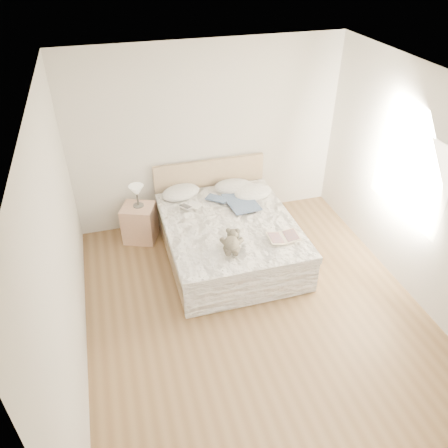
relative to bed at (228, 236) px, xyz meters
The scene contains 17 objects.
floor 1.23m from the bed, 90.00° to the right, with size 4.00×4.50×0.00m, color brown.
ceiling 2.67m from the bed, 90.00° to the right, with size 4.00×4.50×0.00m, color white.
wall_back 1.49m from the bed, 90.00° to the left, with size 4.00×0.02×2.70m, color silver.
wall_front 3.60m from the bed, 90.00° to the right, with size 4.00×0.02×2.70m, color silver.
wall_left 2.55m from the bed, 149.21° to the right, with size 0.02×4.50×2.70m, color silver.
wall_right 2.55m from the bed, 30.79° to the right, with size 0.02×4.50×2.70m, color silver.
window 2.46m from the bed, 24.16° to the right, with size 0.02×1.30×1.10m, color white.
bed is the anchor object (origin of this frame).
nightstand 1.34m from the bed, 148.65° to the left, with size 0.45×0.40×0.56m, color tan.
table_lamp 1.43m from the bed, 147.49° to the left, with size 0.27×0.27×0.33m.
pillow_left 0.99m from the bed, 121.90° to the left, with size 0.59×0.41×0.18m, color white.
pillow_middle 0.87m from the bed, 67.78° to the left, with size 0.59×0.41×0.18m, color silver.
pillow_right 0.80m from the bed, 43.48° to the left, with size 0.58×0.40×0.17m, color white.
blouse 0.53m from the bed, 46.67° to the left, with size 0.62×0.66×0.02m, color #374A6C, non-canonical shape.
photo_book 0.67m from the bed, 137.93° to the left, with size 0.28×0.19×0.02m, color white.
childrens_book 0.90m from the bed, 50.49° to the right, with size 0.41×0.28×0.03m, color #FAECC6.
teddy_bear 0.81m from the bed, 103.45° to the right, with size 0.25×0.36×0.19m, color #5E5747, non-canonical shape.
Camera 1 is at (-1.42, -3.52, 3.92)m, focal length 35.00 mm.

